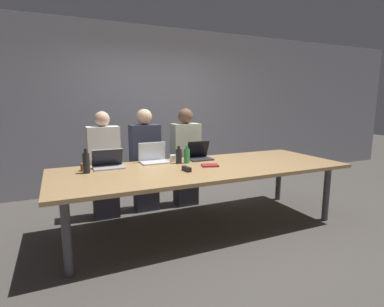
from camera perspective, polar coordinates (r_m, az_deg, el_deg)
name	(u,v)px	position (r m, az deg, el deg)	size (l,w,h in m)	color
ground_plane	(203,227)	(3.80, 2.07, -13.76)	(24.00, 24.00, 0.00)	#4C4742
curtain_wall	(152,109)	(5.42, -7.72, 8.48)	(12.00, 0.06, 2.80)	#9999A3
conference_table	(203,171)	(3.58, 2.14, -3.39)	(3.45, 1.28, 0.76)	tan
laptop_far_midleft	(153,157)	(3.83, -7.36, -0.61)	(0.35, 0.25, 0.25)	silver
person_far_midleft	(145,162)	(4.24, -8.87, -1.54)	(0.40, 0.24, 1.43)	#2D2D38
cup_far_midleft	(173,158)	(3.88, -3.56, -0.89)	(0.09, 0.09, 0.08)	white
bottle_far_midleft	(179,156)	(3.74, -2.55, -0.47)	(0.08, 0.08, 0.22)	black
laptop_far_center	(199,154)	(4.00, 1.33, -0.10)	(0.31, 0.25, 0.25)	#333338
person_far_center	(186,159)	(4.41, -1.21, -0.96)	(0.40, 0.24, 1.43)	#2D2D38
bottle_far_center	(187,156)	(3.76, -0.98, -0.41)	(0.07, 0.07, 0.22)	green
laptop_far_left	(108,163)	(3.61, -15.68, -1.67)	(0.35, 0.23, 0.22)	#B7B7BC
person_far_left	(104,167)	(4.07, -16.34, -2.52)	(0.40, 0.24, 1.40)	#2D2D38
cup_far_left	(84,167)	(3.56, -19.82, -2.43)	(0.08, 0.08, 0.08)	brown
bottle_far_left	(86,163)	(3.42, -19.50, -1.64)	(0.07, 0.07, 0.27)	black
stapler	(187,169)	(3.33, -1.04, -2.95)	(0.06, 0.15, 0.05)	black
notebook	(210,165)	(3.59, 3.45, -2.27)	(0.23, 0.19, 0.02)	maroon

